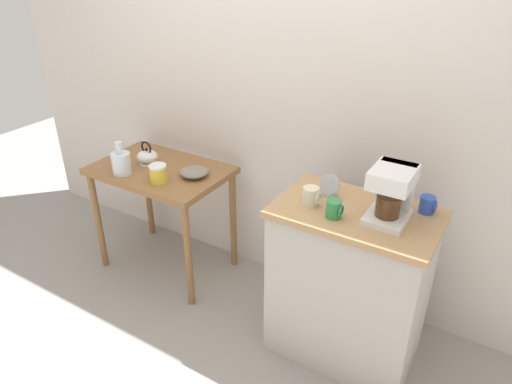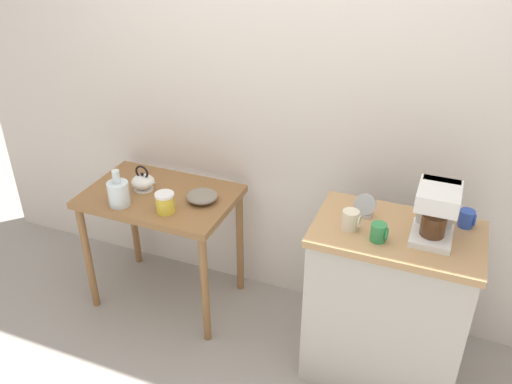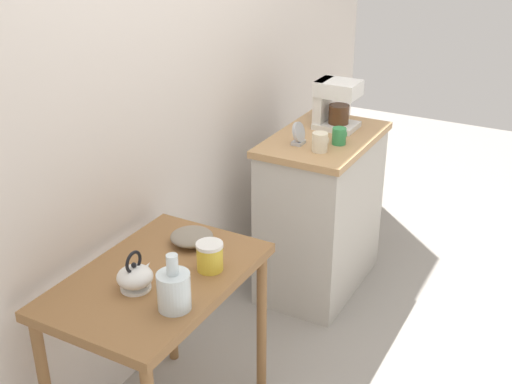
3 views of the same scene
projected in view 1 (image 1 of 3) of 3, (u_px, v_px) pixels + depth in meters
The scene contains 13 objects.
ground_plane at pixel (237, 299), 3.02m from camera, with size 8.00×8.00×0.00m, color gray.
back_wall at pixel (291, 68), 2.65m from camera, with size 4.40×0.10×2.80m, color silver.
wooden_table at pixel (162, 182), 3.04m from camera, with size 0.86×0.56×0.76m.
kitchen_counter at pixel (348, 285), 2.44m from camera, with size 0.78×0.49×0.90m.
bowl_stoneware at pixel (194, 172), 2.86m from camera, with size 0.18×0.18×0.06m.
teakettle at pixel (147, 157), 3.02m from camera, with size 0.16×0.13×0.15m.
glass_carafe_vase at pixel (121, 163), 2.88m from camera, with size 0.12×0.12×0.21m.
canister_enamel at pixel (158, 174), 2.78m from camera, with size 0.10×0.10×0.11m.
coffee_maker at pixel (392, 191), 2.11m from camera, with size 0.18×0.22×0.26m.
mug_tall_green at pixel (334, 209), 2.16m from camera, with size 0.08×0.07×0.09m.
mug_small_cream at pixel (311, 197), 2.25m from camera, with size 0.08×0.08×0.10m.
mug_blue at pixel (428, 205), 2.20m from camera, with size 0.08×0.07×0.08m.
table_clock at pixel (329, 187), 2.33m from camera, with size 0.10×0.05×0.12m.
Camera 1 is at (1.32, -1.93, 2.03)m, focal length 32.88 mm.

